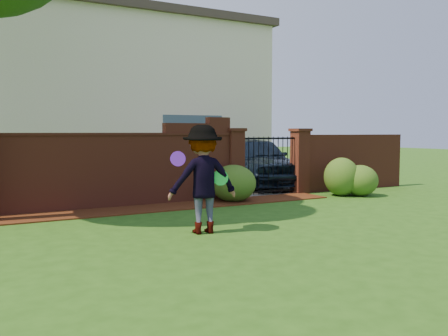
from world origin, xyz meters
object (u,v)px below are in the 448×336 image
car (257,161)px  man (203,179)px  frisbee_purple (178,159)px  frisbee_green (220,178)px

car → man: 7.22m
man → frisbee_purple: man is taller
car → man: man is taller
man → frisbee_green: 0.30m
frisbee_purple → man: bearing=-9.5°
man → frisbee_purple: bearing=0.9°
car → man: (-4.63, -5.54, 0.13)m
frisbee_purple → frisbee_green: frisbee_purple is taller
frisbee_purple → car: bearing=47.1°
car → frisbee_purple: bearing=-124.3°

